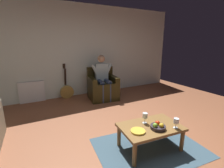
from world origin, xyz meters
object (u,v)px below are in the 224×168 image
(armchair, at_px, (103,88))
(coffee_table, at_px, (150,129))
(wine_glass_far, at_px, (176,121))
(fruit_bowl, at_px, (158,126))
(decorative_dish, at_px, (138,131))
(person_seated, at_px, (103,76))
(wine_glass_near, at_px, (145,116))
(guitar, at_px, (67,91))

(armchair, distance_m, coffee_table, 2.48)
(wine_glass_far, bearing_deg, fruit_bowl, -22.54)
(wine_glass_far, height_order, decorative_dish, wine_glass_far)
(person_seated, height_order, decorative_dish, person_seated)
(fruit_bowl, xyz_separation_m, decorative_dish, (0.31, -0.07, -0.03))
(wine_glass_near, bearing_deg, decorative_dish, 31.98)
(person_seated, relative_size, guitar, 1.24)
(armchair, distance_m, guitar, 1.06)
(coffee_table, bearing_deg, guitar, -78.98)
(wine_glass_far, bearing_deg, wine_glass_near, -47.59)
(armchair, bearing_deg, wine_glass_far, 96.37)
(wine_glass_near, relative_size, wine_glass_far, 1.12)
(wine_glass_near, relative_size, decorative_dish, 0.81)
(guitar, bearing_deg, person_seated, 149.39)
(guitar, distance_m, wine_glass_near, 2.93)
(guitar, bearing_deg, fruit_bowl, 101.20)
(person_seated, relative_size, fruit_bowl, 5.70)
(person_seated, xyz_separation_m, decorative_dish, (0.61, 2.48, -0.28))
(armchair, distance_m, wine_glass_far, 2.69)
(wine_glass_far, distance_m, fruit_bowl, 0.28)
(coffee_table, height_order, wine_glass_far, wine_glass_far)
(armchair, xyz_separation_m, fruit_bowl, (0.31, 2.58, 0.09))
(guitar, relative_size, wine_glass_near, 6.01)
(person_seated, bearing_deg, coffee_table, 89.70)
(armchair, xyz_separation_m, decorative_dish, (0.62, 2.51, 0.07))
(armchair, height_order, person_seated, person_seated)
(person_seated, relative_size, wine_glass_near, 7.46)
(coffee_table, xyz_separation_m, fruit_bowl, (-0.03, 0.12, 0.09))
(coffee_table, bearing_deg, armchair, -97.92)
(coffee_table, distance_m, wine_glass_near, 0.21)
(fruit_bowl, relative_size, decorative_dish, 1.06)
(armchair, bearing_deg, person_seated, 90.00)
(person_seated, distance_m, coffee_table, 2.47)
(wine_glass_near, bearing_deg, wine_glass_far, 132.41)
(coffee_table, xyz_separation_m, decorative_dish, (0.27, 0.05, 0.07))
(coffee_table, xyz_separation_m, wine_glass_near, (0.02, -0.11, 0.17))
(coffee_table, relative_size, decorative_dish, 4.66)
(guitar, bearing_deg, wine_glass_far, 105.10)
(armchair, bearing_deg, wine_glass_near, 88.86)
(person_seated, bearing_deg, wine_glass_far, 96.44)
(person_seated, height_order, guitar, person_seated)
(decorative_dish, bearing_deg, person_seated, -103.89)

